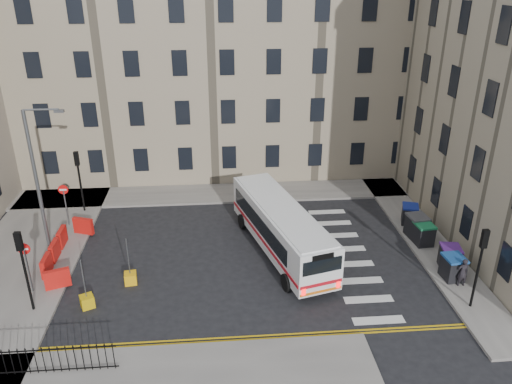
{
  "coord_description": "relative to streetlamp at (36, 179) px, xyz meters",
  "views": [
    {
      "loc": [
        -3.17,
        -23.93,
        14.8
      ],
      "look_at": [
        -0.97,
        2.17,
        3.0
      ],
      "focal_mm": 35.0,
      "sensor_mm": 36.0,
      "label": 1
    }
  ],
  "objects": [
    {
      "name": "wheelie_bin_e",
      "position": [
        21.73,
        0.95,
        -3.58
      ],
      "size": [
        1.25,
        1.34,
        1.21
      ],
      "rotation": [
        0.0,
        0.0,
        -0.32
      ],
      "color": "black",
      "rests_on": "pavement_east"
    },
    {
      "name": "no_entry_north",
      "position": [
        0.5,
        2.5,
        -2.26
      ],
      "size": [
        0.6,
        0.08,
        3.0
      ],
      "color": "#595B5E",
      "rests_on": "pavement_west"
    },
    {
      "name": "traffic_light_east",
      "position": [
        21.6,
        -7.5,
        -1.47
      ],
      "size": [
        0.28,
        0.22,
        4.1
      ],
      "color": "black",
      "rests_on": "pavement_east"
    },
    {
      "name": "wheelie_bin_b",
      "position": [
        21.99,
        -4.21,
        -3.55
      ],
      "size": [
        1.16,
        1.28,
        1.26
      ],
      "rotation": [
        0.0,
        0.0,
        -0.16
      ],
      "color": "black",
      "rests_on": "pavement_east"
    },
    {
      "name": "roadworks_barriers",
      "position": [
        1.16,
        -1.5,
        -3.69
      ],
      "size": [
        1.66,
        6.26,
        1.0
      ],
      "color": "red",
      "rests_on": "pavement_west"
    },
    {
      "name": "no_entry_south",
      "position": [
        0.5,
        -4.5,
        -2.26
      ],
      "size": [
        0.6,
        0.08,
        3.0
      ],
      "color": "#595B5E",
      "rests_on": "pavement_west"
    },
    {
      "name": "wheelie_bin_a",
      "position": [
        21.72,
        -5.16,
        -3.55
      ],
      "size": [
        1.08,
        1.22,
        1.27
      ],
      "rotation": [
        0.0,
        0.0,
        0.07
      ],
      "color": "black",
      "rests_on": "pavement_east"
    },
    {
      "name": "streetlamp",
      "position": [
        0.0,
        0.0,
        0.0
      ],
      "size": [
        0.5,
        0.22,
        8.14
      ],
      "color": "#595B5E",
      "rests_on": "pavement_west"
    },
    {
      "name": "pavement_west",
      "position": [
        -1.0,
        -1.0,
        -4.26
      ],
      "size": [
        6.0,
        22.0,
        0.15
      ],
      "primitive_type": "cube",
      "color": "slate",
      "rests_on": "ground"
    },
    {
      "name": "iron_railings",
      "position": [
        1.75,
        -10.2,
        -3.59
      ],
      "size": [
        7.8,
        0.04,
        1.2
      ],
      "color": "black",
      "rests_on": "pavement_sw"
    },
    {
      "name": "traffic_light_nw",
      "position": [
        1.0,
        4.5,
        -1.47
      ],
      "size": [
        0.28,
        0.22,
        4.1
      ],
      "color": "black",
      "rests_on": "pavement_west"
    },
    {
      "name": "pavement_north",
      "position": [
        7.0,
        6.6,
        -4.26
      ],
      "size": [
        36.0,
        3.2,
        0.15
      ],
      "primitive_type": "cube",
      "color": "slate",
      "rests_on": "ground"
    },
    {
      "name": "pavement_east",
      "position": [
        22.0,
        2.0,
        -4.26
      ],
      "size": [
        2.4,
        26.0,
        0.15
      ],
      "primitive_type": "cube",
      "color": "slate",
      "rests_on": "ground"
    },
    {
      "name": "terrace_north",
      "position": [
        6.0,
        13.5,
        4.28
      ],
      "size": [
        38.3,
        10.8,
        17.2
      ],
      "color": "gray",
      "rests_on": "ground"
    },
    {
      "name": "wheelie_bin_d",
      "position": [
        21.52,
        -0.74,
        -3.5
      ],
      "size": [
        1.22,
        1.36,
        1.37
      ],
      "rotation": [
        0.0,
        0.0,
        0.12
      ],
      "color": "black",
      "rests_on": "pavement_east"
    },
    {
      "name": "pedestrian",
      "position": [
        21.89,
        -5.83,
        -3.42
      ],
      "size": [
        0.59,
        0.41,
        1.53
      ],
      "primitive_type": "imported",
      "rotation": [
        0.0,
        0.0,
        3.22
      ],
      "color": "black",
      "rests_on": "pavement_east"
    },
    {
      "name": "bus",
      "position": [
        13.27,
        -1.54,
        -2.74
      ],
      "size": [
        4.88,
        10.39,
        2.76
      ],
      "rotation": [
        0.0,
        0.0,
        0.26
      ],
      "color": "white",
      "rests_on": "ground"
    },
    {
      "name": "traffic_light_sw",
      "position": [
        1.0,
        -6.0,
        -1.47
      ],
      "size": [
        0.28,
        0.22,
        4.1
      ],
      "color": "black",
      "rests_on": "pavement_west"
    },
    {
      "name": "ground",
      "position": [
        13.0,
        -2.0,
        -4.34
      ],
      "size": [
        120.0,
        120.0,
        0.0
      ],
      "primitive_type": "plane",
      "color": "black",
      "rests_on": "ground"
    },
    {
      "name": "wheelie_bin_c",
      "position": [
        21.58,
        -1.6,
        -3.55
      ],
      "size": [
        1.1,
        1.23,
        1.27
      ],
      "rotation": [
        0.0,
        0.0,
        0.09
      ],
      "color": "black",
      "rests_on": "pavement_east"
    },
    {
      "name": "bollard_chevron",
      "position": [
        5.23,
        -4.02,
        -4.04
      ],
      "size": [
        0.68,
        0.68,
        0.6
      ],
      "primitive_type": "cube",
      "rotation": [
        0.0,
        0.0,
        0.14
      ],
      "color": "#E7A50D",
      "rests_on": "ground"
    },
    {
      "name": "bollard_yellow",
      "position": [
        3.45,
        -5.83,
        -4.04
      ],
      "size": [
        0.8,
        0.8,
        0.6
      ],
      "primitive_type": "cube",
      "rotation": [
        0.0,
        0.0,
        0.44
      ],
      "color": "#C9A00B",
      "rests_on": "ground"
    }
  ]
}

